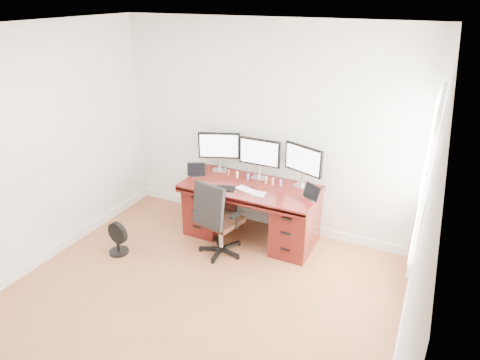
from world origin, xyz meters
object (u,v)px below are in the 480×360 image
at_px(keyboard, 246,190).
at_px(desk, 251,209).
at_px(office_chair, 218,231).
at_px(floor_fan, 117,239).
at_px(monitor_center, 259,154).

bearing_deg(keyboard, desk, 109.57).
bearing_deg(office_chair, floor_fan, -142.29).
bearing_deg(monitor_center, office_chair, -103.84).
relative_size(monitor_center, keyboard, 2.07).
xyz_separation_m(office_chair, monitor_center, (0.19, 0.77, 0.76)).
distance_m(desk, monitor_center, 0.72).
xyz_separation_m(office_chair, keyboard, (0.20, 0.36, 0.43)).
bearing_deg(office_chair, monitor_center, 88.58).
height_order(monitor_center, keyboard, monitor_center).
bearing_deg(keyboard, monitor_center, 108.04).
bearing_deg(desk, floor_fan, -141.14).
relative_size(desk, office_chair, 1.73).
distance_m(desk, floor_fan, 1.70).
relative_size(floor_fan, monitor_center, 0.75).
xyz_separation_m(desk, floor_fan, (-1.31, -1.06, -0.20)).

